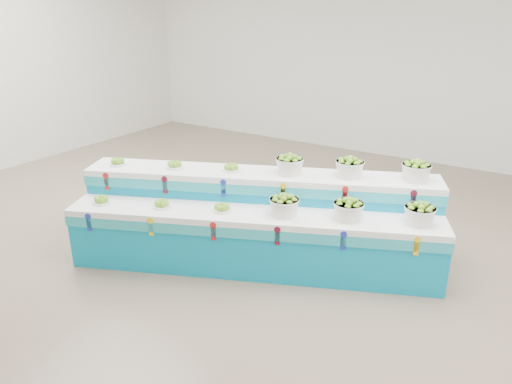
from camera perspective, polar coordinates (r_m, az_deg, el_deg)
ground at (r=6.42m, az=-5.81°, el=-5.65°), size 10.00×10.00×0.00m
back_wall at (r=10.17m, az=11.97°, el=15.73°), size 10.00×0.00×10.00m
display_stand at (r=5.72m, az=0.00°, el=-3.37°), size 4.30×2.65×1.02m
plate_lower_left at (r=5.92m, az=-17.61°, el=-0.83°), size 0.27×0.27×0.09m
plate_lower_mid at (r=5.63m, az=-10.96°, el=-1.31°), size 0.27×0.27×0.09m
plate_lower_right at (r=5.44m, az=-3.97°, el=-1.78°), size 0.27×0.27×0.09m
basket_lower_left at (r=5.30m, az=3.32°, el=-1.55°), size 0.43×0.43×0.24m
basket_lower_mid at (r=5.29m, az=10.75°, el=-1.99°), size 0.43×0.43×0.24m
basket_lower_right at (r=5.36m, az=18.57°, el=-2.41°), size 0.43×0.43×0.24m
plate_upper_left at (r=6.26m, az=-15.85°, el=3.47°), size 0.27×0.27×0.09m
plate_upper_mid at (r=5.99m, az=-9.49°, el=3.22°), size 0.27×0.27×0.09m
plate_upper_right at (r=5.81m, az=-2.89°, el=2.92°), size 0.27×0.27×0.09m
basket_upper_left at (r=5.69m, az=3.95°, el=3.24°), size 0.43×0.43×0.24m
basket_upper_mid at (r=5.67m, az=10.88°, el=2.85°), size 0.43×0.43×0.24m
basket_upper_right at (r=5.74m, az=18.19°, el=2.39°), size 0.43×0.43×0.24m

